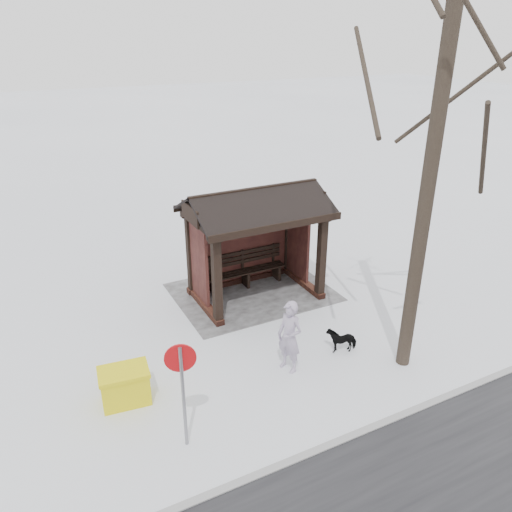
{
  "coord_description": "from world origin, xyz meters",
  "views": [
    {
      "loc": [
        5.51,
        10.81,
        6.65
      ],
      "look_at": [
        0.4,
        0.8,
        1.6
      ],
      "focal_mm": 35.0,
      "sensor_mm": 36.0,
      "label": 1
    }
  ],
  "objects_px": {
    "road_sign": "(181,373)",
    "bus_shelter": "(253,220)",
    "pedestrian": "(290,337)",
    "grit_bin": "(125,386)",
    "tree_near": "(446,64)",
    "dog": "(342,339)"
  },
  "relations": [
    {
      "from": "bus_shelter",
      "to": "grit_bin",
      "type": "relative_size",
      "value": 3.5
    },
    {
      "from": "pedestrian",
      "to": "grit_bin",
      "type": "bearing_deg",
      "value": -119.61
    },
    {
      "from": "tree_near",
      "to": "grit_bin",
      "type": "bearing_deg",
      "value": -14.66
    },
    {
      "from": "tree_near",
      "to": "dog",
      "type": "distance_m",
      "value": 6.03
    },
    {
      "from": "tree_near",
      "to": "pedestrian",
      "type": "height_order",
      "value": "tree_near"
    },
    {
      "from": "dog",
      "to": "road_sign",
      "type": "relative_size",
      "value": 0.32
    },
    {
      "from": "dog",
      "to": "road_sign",
      "type": "height_order",
      "value": "road_sign"
    },
    {
      "from": "tree_near",
      "to": "pedestrian",
      "type": "relative_size",
      "value": 5.55
    },
    {
      "from": "dog",
      "to": "grit_bin",
      "type": "distance_m",
      "value": 4.83
    },
    {
      "from": "pedestrian",
      "to": "grit_bin",
      "type": "xyz_separation_m",
      "value": [
        3.37,
        -0.56,
        -0.44
      ]
    },
    {
      "from": "dog",
      "to": "tree_near",
      "type": "bearing_deg",
      "value": 58.13
    },
    {
      "from": "tree_near",
      "to": "grit_bin",
      "type": "xyz_separation_m",
      "value": [
        5.73,
        -1.5,
        -5.78
      ]
    },
    {
      "from": "tree_near",
      "to": "road_sign",
      "type": "height_order",
      "value": "tree_near"
    },
    {
      "from": "grit_bin",
      "to": "bus_shelter",
      "type": "bearing_deg",
      "value": -139.2
    },
    {
      "from": "road_sign",
      "to": "dog",
      "type": "bearing_deg",
      "value": -148.04
    },
    {
      "from": "pedestrian",
      "to": "road_sign",
      "type": "relative_size",
      "value": 0.78
    },
    {
      "from": "tree_near",
      "to": "grit_bin",
      "type": "height_order",
      "value": "tree_near"
    },
    {
      "from": "grit_bin",
      "to": "dog",
      "type": "bearing_deg",
      "value": -179.01
    },
    {
      "from": "pedestrian",
      "to": "dog",
      "type": "bearing_deg",
      "value": 72.77
    },
    {
      "from": "road_sign",
      "to": "bus_shelter",
      "type": "bearing_deg",
      "value": -111.66
    },
    {
      "from": "grit_bin",
      "to": "road_sign",
      "type": "bearing_deg",
      "value": 119.72
    },
    {
      "from": "bus_shelter",
      "to": "dog",
      "type": "bearing_deg",
      "value": 99.68
    }
  ]
}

